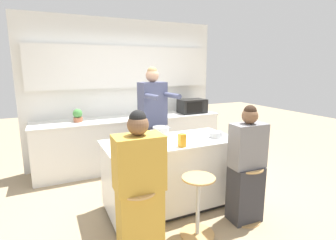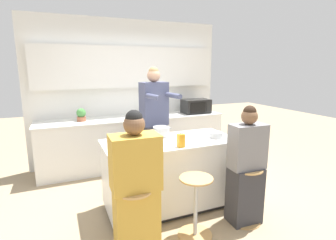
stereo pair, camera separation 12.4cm
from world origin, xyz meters
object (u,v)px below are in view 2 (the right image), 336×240
object	(u,v)px
bar_stool_center	(196,205)
kitchen_island	(170,173)
person_cooking	(154,129)
person_wrapped_blanket	(136,188)
person_seated_near	(246,171)
juice_carton	(181,140)
bar_stool_leftmost	(135,219)
microwave	(196,106)
potted_plant	(81,115)
fruit_bowl	(216,135)
coffee_cup_near	(140,140)
cooking_pot	(161,132)
bar_stool_rightmost	(246,193)

from	to	relation	value
bar_stool_center	kitchen_island	bearing A→B (deg)	90.00
person_cooking	person_wrapped_blanket	distance (m)	1.49
kitchen_island	person_seated_near	bearing A→B (deg)	-45.03
kitchen_island	juice_carton	world-z (taller)	juice_carton
bar_stool_leftmost	microwave	distance (m)	3.09
potted_plant	fruit_bowl	bearing A→B (deg)	-49.35
person_cooking	juice_carton	world-z (taller)	person_cooking
juice_carton	person_seated_near	bearing A→B (deg)	-28.46
person_seated_near	juice_carton	world-z (taller)	person_seated_near
person_wrapped_blanket	juice_carton	distance (m)	0.81
fruit_bowl	juice_carton	world-z (taller)	juice_carton
kitchen_island	coffee_cup_near	world-z (taller)	coffee_cup_near
fruit_bowl	kitchen_island	bearing A→B (deg)	168.68
person_wrapped_blanket	coffee_cup_near	bearing A→B (deg)	70.62
kitchen_island	microwave	distance (m)	2.14
person_cooking	person_seated_near	bearing A→B (deg)	-71.22
person_cooking	bar_stool_center	bearing A→B (deg)	-98.38
coffee_cup_near	fruit_bowl	bearing A→B (deg)	-8.51
juice_carton	fruit_bowl	bearing A→B (deg)	16.88
person_wrapped_blanket	fruit_bowl	world-z (taller)	person_wrapped_blanket
kitchen_island	person_wrapped_blanket	xyz separation A→B (m)	(-0.66, -0.67, 0.22)
coffee_cup_near	juice_carton	xyz separation A→B (m)	(0.39, -0.33, 0.04)
person_cooking	person_seated_near	world-z (taller)	person_cooking
bar_stool_leftmost	kitchen_island	bearing A→B (deg)	45.19
bar_stool_leftmost	cooking_pot	bearing A→B (deg)	54.52
person_seated_near	coffee_cup_near	world-z (taller)	person_seated_near
bar_stool_rightmost	juice_carton	size ratio (longest dim) A/B	3.97
bar_stool_center	cooking_pot	distance (m)	1.09
person_cooking	coffee_cup_near	distance (m)	0.74
potted_plant	person_cooking	bearing A→B (deg)	-47.14
kitchen_island	fruit_bowl	xyz separation A→B (m)	(0.60, -0.12, 0.49)
coffee_cup_near	person_wrapped_blanket	bearing A→B (deg)	-111.01
bar_stool_rightmost	microwave	bearing A→B (deg)	75.64
bar_stool_leftmost	potted_plant	world-z (taller)	potted_plant
bar_stool_leftmost	coffee_cup_near	xyz separation A→B (m)	(0.29, 0.71, 0.59)
bar_stool_center	bar_stool_rightmost	distance (m)	0.68
bar_stool_leftmost	bar_stool_rightmost	xyz separation A→B (m)	(1.36, 0.01, 0.00)
bar_stool_rightmost	bar_stool_center	bearing A→B (deg)	-179.28
microwave	fruit_bowl	bearing A→B (deg)	-110.84
bar_stool_rightmost	person_cooking	size ratio (longest dim) A/B	0.37
bar_stool_leftmost	person_wrapped_blanket	distance (m)	0.32
cooking_pot	fruit_bowl	size ratio (longest dim) A/B	1.80
bar_stool_center	person_seated_near	bearing A→B (deg)	1.22
coffee_cup_near	potted_plant	size ratio (longest dim) A/B	0.54
cooking_pot	potted_plant	distance (m)	1.70
person_cooking	person_seated_near	distance (m)	1.49
kitchen_island	potted_plant	size ratio (longest dim) A/B	7.70
kitchen_island	bar_stool_center	xyz separation A→B (m)	(0.00, -0.68, -0.10)
person_wrapped_blanket	coffee_cup_near	distance (m)	0.79
kitchen_island	bar_stool_leftmost	size ratio (longest dim) A/B	2.50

